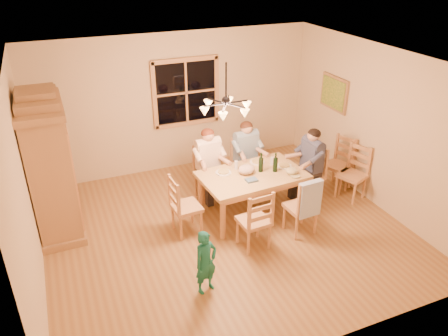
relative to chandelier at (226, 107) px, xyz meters
name	(u,v)px	position (x,y,z in m)	size (l,w,h in m)	color
floor	(226,230)	(0.00, 0.00, -2.08)	(5.50, 5.50, 0.00)	olive
ceiling	(226,62)	(0.00, 0.00, 0.62)	(5.50, 5.00, 0.02)	white
wall_back	(176,103)	(0.00, 2.50, -0.73)	(5.50, 0.02, 2.70)	beige
wall_left	(24,190)	(-2.75, 0.00, -0.73)	(0.02, 5.00, 2.70)	beige
wall_right	(376,127)	(2.75, 0.00, -0.73)	(0.02, 5.00, 2.70)	beige
window	(186,92)	(0.20, 2.47, -0.53)	(1.30, 0.06, 1.30)	black
painting	(334,93)	(2.71, 1.20, -0.48)	(0.06, 0.78, 0.64)	#A37446
chandelier	(226,107)	(0.00, 0.00, 0.00)	(0.77, 0.68, 0.71)	black
armoire	(51,168)	(-2.42, 1.12, -1.02)	(0.66, 1.40, 2.30)	#A37446
dining_table	(252,179)	(0.59, 0.28, -1.42)	(1.76, 1.15, 0.76)	tan
chair_far_left	(209,183)	(0.11, 1.05, -1.77)	(0.47, 0.45, 0.99)	tan
chair_far_right	(246,174)	(0.86, 1.10, -1.77)	(0.47, 0.45, 0.99)	tan
chair_near_left	(253,229)	(0.22, -0.54, -1.77)	(0.47, 0.45, 0.99)	tan
chair_near_right	(300,215)	(1.06, -0.49, -1.77)	(0.47, 0.45, 0.99)	tan
chair_end_left	(187,215)	(-0.58, 0.20, -1.77)	(0.45, 0.47, 0.99)	tan
chair_end_right	(309,183)	(1.76, 0.36, -1.77)	(0.45, 0.47, 0.99)	tan
adult_woman	(208,156)	(0.11, 1.05, -1.24)	(0.41, 0.45, 0.87)	#FADDC1
adult_plaid_man	(246,148)	(0.86, 1.10, -1.24)	(0.41, 0.45, 0.87)	#316488
adult_slate_man	(311,156)	(1.76, 0.36, -1.24)	(0.45, 0.41, 0.87)	#3E4663
towel	(310,199)	(1.08, -0.67, -1.38)	(0.38, 0.10, 0.58)	#A8C3E4
wine_bottle_a	(261,162)	(0.75, 0.31, -1.15)	(0.08, 0.08, 0.33)	black
wine_bottle_b	(275,162)	(0.97, 0.22, -1.15)	(0.08, 0.08, 0.33)	black
plate_woman	(223,173)	(0.16, 0.49, -1.31)	(0.26, 0.26, 0.02)	white
plate_plaid	(257,162)	(0.84, 0.62, -1.31)	(0.26, 0.26, 0.02)	white
plate_slate	(284,166)	(1.20, 0.31, -1.31)	(0.26, 0.26, 0.02)	white
wine_glass_a	(236,165)	(0.42, 0.55, -1.25)	(0.06, 0.06, 0.14)	silver
wine_glass_b	(272,161)	(1.04, 0.45, -1.25)	(0.06, 0.06, 0.14)	silver
cap	(292,171)	(1.18, 0.04, -1.26)	(0.20, 0.20, 0.11)	tan
napkin	(252,180)	(0.47, 0.08, -1.30)	(0.18, 0.14, 0.03)	slate
cloth_bundle	(247,169)	(0.50, 0.33, -1.24)	(0.28, 0.22, 0.15)	tan
child	(206,262)	(-0.77, -1.16, -1.62)	(0.33, 0.22, 0.91)	#187064
chair_spare_front	(351,183)	(2.45, 0.07, -1.77)	(0.55, 0.56, 0.99)	tan
chair_spare_back	(337,173)	(2.45, 0.47, -1.77)	(0.55, 0.57, 0.99)	tan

